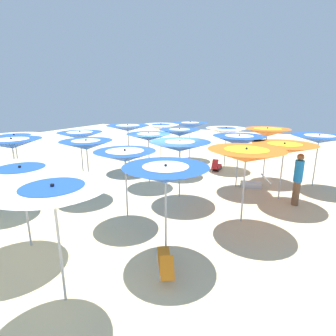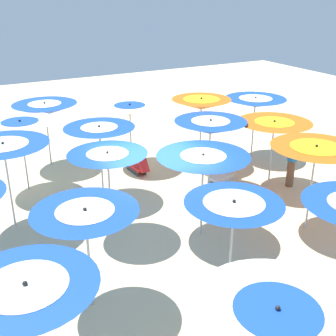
% 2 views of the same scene
% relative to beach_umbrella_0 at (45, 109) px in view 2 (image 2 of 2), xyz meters
% --- Properties ---
extents(ground, '(41.43, 41.43, 0.04)m').
position_rel_beach_umbrella_0_xyz_m(ground, '(-1.24, 5.89, -2.06)').
color(ground, beige).
extents(beach_umbrella_0, '(2.17, 2.17, 2.29)m').
position_rel_beach_umbrella_0_xyz_m(beach_umbrella_0, '(0.00, 0.00, 0.00)').
color(beach_umbrella_0, '#B2B2B7').
rests_on(beach_umbrella_0, ground).
extents(beach_umbrella_1, '(2.13, 2.13, 2.28)m').
position_rel_beach_umbrella_0_xyz_m(beach_umbrella_1, '(1.14, 1.71, 0.02)').
color(beach_umbrella_1, '#B2B2B7').
rests_on(beach_umbrella_1, ground).
extents(beach_umbrella_2, '(2.26, 2.26, 2.39)m').
position_rel_beach_umbrella_0_xyz_m(beach_umbrella_2, '(1.94, 3.86, 0.14)').
color(beach_umbrella_2, '#B2B2B7').
rests_on(beach_umbrella_2, ground).
extents(beach_umbrella_5, '(2.15, 2.15, 2.22)m').
position_rel_beach_umbrella_0_xyz_m(beach_umbrella_5, '(-2.58, 1.26, -0.06)').
color(beach_umbrella_5, '#B2B2B7').
rests_on(beach_umbrella_5, ground).
extents(beach_umbrella_6, '(2.05, 2.05, 2.26)m').
position_rel_beach_umbrella_0_xyz_m(beach_umbrella_6, '(-0.76, 3.27, -0.01)').
color(beach_umbrella_6, '#B2B2B7').
rests_on(beach_umbrella_6, ground).
extents(beach_umbrella_7, '(1.95, 1.95, 2.26)m').
position_rel_beach_umbrella_0_xyz_m(beach_umbrella_7, '(-0.21, 5.37, 0.01)').
color(beach_umbrella_7, '#B2B2B7').
rests_on(beach_umbrella_7, ground).
extents(beach_umbrella_8, '(2.00, 2.00, 2.20)m').
position_rel_beach_umbrella_0_xyz_m(beach_umbrella_8, '(1.14, 7.77, -0.07)').
color(beach_umbrella_8, '#B2B2B7').
rests_on(beach_umbrella_8, ground).
extents(beach_umbrella_9, '(1.94, 1.94, 2.43)m').
position_rel_beach_umbrella_0_xyz_m(beach_umbrella_9, '(2.58, 9.76, 0.17)').
color(beach_umbrella_9, '#B2B2B7').
rests_on(beach_umbrella_9, ground).
extents(beach_umbrella_10, '(2.04, 2.04, 2.41)m').
position_rel_beach_umbrella_0_xyz_m(beach_umbrella_10, '(-4.78, 2.35, 0.13)').
color(beach_umbrella_10, '#B2B2B7').
rests_on(beach_umbrella_10, ground).
extents(beach_umbrella_11, '(2.18, 2.18, 2.26)m').
position_rel_beach_umbrella_0_xyz_m(beach_umbrella_11, '(-3.90, 4.26, -0.04)').
color(beach_umbrella_11, '#B2B2B7').
rests_on(beach_umbrella_11, ground).
extents(beach_umbrella_12, '(2.28, 2.28, 2.22)m').
position_rel_beach_umbrella_0_xyz_m(beach_umbrella_12, '(-2.22, 6.49, -0.06)').
color(beach_umbrella_12, '#B2B2B7').
rests_on(beach_umbrella_12, ground).
extents(beach_umbrella_13, '(1.90, 1.90, 2.22)m').
position_rel_beach_umbrella_0_xyz_m(beach_umbrella_13, '(-1.42, 8.83, -0.04)').
color(beach_umbrella_13, '#B2B2B7').
rests_on(beach_umbrella_13, ground).
extents(beach_umbrella_14, '(2.27, 2.27, 2.16)m').
position_rel_beach_umbrella_0_xyz_m(beach_umbrella_14, '(-0.20, 11.43, -0.10)').
color(beach_umbrella_14, '#B2B2B7').
rests_on(beach_umbrella_14, ground).
extents(beach_umbrella_15, '(2.20, 2.20, 2.26)m').
position_rel_beach_umbrella_0_xyz_m(beach_umbrella_15, '(-6.88, 2.65, -0.00)').
color(beach_umbrella_15, '#B2B2B7').
rests_on(beach_umbrella_15, ground).
extents(beach_umbrella_16, '(2.26, 2.26, 2.18)m').
position_rel_beach_umbrella_0_xyz_m(beach_umbrella_16, '(-5.69, 5.04, -0.09)').
color(beach_umbrella_16, '#B2B2B7').
rests_on(beach_umbrella_16, ground).
extents(beach_umbrella_17, '(2.24, 2.24, 2.34)m').
position_rel_beach_umbrella_0_xyz_m(beach_umbrella_17, '(-4.81, 7.57, 0.06)').
color(beach_umbrella_17, '#B2B2B7').
rests_on(beach_umbrella_17, ground).
extents(lounger_0, '(1.27, 0.73, 0.60)m').
position_rel_beach_umbrella_0_xyz_m(lounger_0, '(-4.61, 4.08, -1.83)').
color(lounger_0, silver).
rests_on(lounger_0, ground).
extents(lounger_2, '(0.37, 1.18, 0.68)m').
position_rel_beach_umbrella_0_xyz_m(lounger_2, '(-2.42, 2.13, -1.83)').
color(lounger_2, '#333338').
rests_on(lounger_2, ground).
extents(beachgoer_0, '(0.30, 0.30, 1.88)m').
position_rel_beach_umbrella_0_xyz_m(beachgoer_0, '(-6.26, 5.37, -1.04)').
color(beachgoer_0, brown).
rests_on(beachgoer_0, ground).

